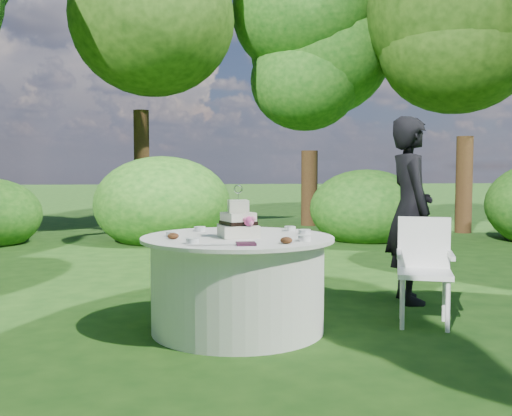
# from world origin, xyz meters

# --- Properties ---
(ground) EXTENTS (80.00, 80.00, 0.00)m
(ground) POSITION_xyz_m (0.00, 0.00, 0.00)
(ground) COLOR #173D10
(ground) RESTS_ON ground
(napkins) EXTENTS (0.14, 0.14, 0.02)m
(napkins) POSITION_xyz_m (0.02, -0.53, 0.78)
(napkins) COLOR #401B2E
(napkins) RESTS_ON table
(feather_plume) EXTENTS (0.48, 0.07, 0.01)m
(feather_plume) POSITION_xyz_m (-0.18, -0.51, 0.78)
(feather_plume) COLOR silver
(feather_plume) RESTS_ON table
(guest) EXTENTS (0.45, 0.68, 1.82)m
(guest) POSITION_xyz_m (1.76, 0.85, 0.91)
(guest) COLOR black
(guest) RESTS_ON ground
(table) EXTENTS (1.56, 1.56, 0.77)m
(table) POSITION_xyz_m (0.00, 0.00, 0.39)
(table) COLOR silver
(table) RESTS_ON ground
(cake) EXTENTS (0.33, 0.33, 0.42)m
(cake) POSITION_xyz_m (0.00, -0.05, 0.88)
(cake) COLOR white
(cake) RESTS_ON table
(chair) EXTENTS (0.56, 0.56, 0.90)m
(chair) POSITION_xyz_m (1.59, 0.05, 0.52)
(chair) COLOR white
(chair) RESTS_ON ground
(votives) EXTENTS (1.20, 0.94, 0.04)m
(votives) POSITION_xyz_m (0.06, 0.03, 0.79)
(votives) COLOR white
(votives) RESTS_ON table
(petal_cups) EXTENTS (0.93, 0.46, 0.05)m
(petal_cups) POSITION_xyz_m (-0.10, -0.31, 0.79)
(petal_cups) COLOR #562D16
(petal_cups) RESTS_ON table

